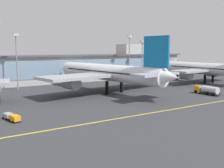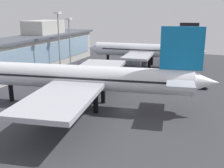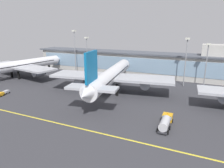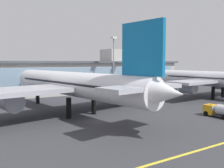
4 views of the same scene
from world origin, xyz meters
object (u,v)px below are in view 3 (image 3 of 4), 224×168
object	(u,v)px
apron_light_mast_far_east	(186,54)
apron_light_mast_centre	(75,46)
baggage_tug_near	(3,93)
apron_light_mast_west	(207,58)
fuel_tanker_truck	(166,122)
airliner_near_left	(20,66)
airliner_near_right	(111,76)
apron_light_mast_east	(87,50)

from	to	relation	value
apron_light_mast_far_east	apron_light_mast_centre	bearing A→B (deg)	-178.95
baggage_tug_near	apron_light_mast_west	bearing A→B (deg)	108.60
apron_light_mast_west	fuel_tanker_truck	bearing A→B (deg)	-100.57
airliner_near_left	baggage_tug_near	bearing A→B (deg)	-134.96
fuel_tanker_truck	apron_light_mast_west	bearing A→B (deg)	-11.28
airliner_near_right	apron_light_mast_west	xyz separation A→B (m)	(34.28, 23.48, 6.06)
apron_light_mast_west	apron_light_mast_far_east	bearing A→B (deg)	-174.91
apron_light_mast_centre	airliner_near_left	bearing A→B (deg)	-142.27
apron_light_mast_centre	apron_light_mast_east	xyz separation A→B (m)	(6.48, 1.88, -1.99)
airliner_near_left	fuel_tanker_truck	size ratio (longest dim) A/B	6.20
baggage_tug_near	apron_light_mast_east	bearing A→B (deg)	152.16
apron_light_mast_west	apron_light_mast_far_east	size ratio (longest dim) A/B	0.90
fuel_tanker_truck	apron_light_mast_centre	bearing A→B (deg)	52.58
airliner_near_right	baggage_tug_near	bearing A→B (deg)	110.26
airliner_near_left	apron_light_mast_east	bearing A→B (deg)	-46.97
baggage_tug_near	apron_light_mast_far_east	bearing A→B (deg)	111.47
apron_light_mast_far_east	apron_light_mast_east	bearing A→B (deg)	179.07
airliner_near_left	airliner_near_right	xyz separation A→B (m)	(54.73, -3.97, 0.59)
airliner_near_left	apron_light_mast_east	xyz separation A→B (m)	(29.37, 19.59, 7.54)
airliner_near_right	fuel_tanker_truck	distance (m)	34.03
fuel_tanker_truck	apron_light_mast_east	distance (m)	69.29
apron_light_mast_centre	apron_light_mast_east	distance (m)	7.04
apron_light_mast_centre	apron_light_mast_far_east	xyz separation A→B (m)	(57.70, 1.06, -1.65)
apron_light_mast_west	apron_light_mast_east	size ratio (longest dim) A/B	0.92
airliner_near_left	apron_light_mast_west	world-z (taller)	apron_light_mast_west
airliner_near_right	apron_light_mast_far_east	size ratio (longest dim) A/B	2.76
fuel_tanker_truck	apron_light_mast_centre	xyz separation A→B (m)	(-57.75, 43.07, 14.33)
airliner_near_right	fuel_tanker_truck	xyz separation A→B (m)	(25.90, -21.39, -5.40)
airliner_near_right	baggage_tug_near	xyz separation A→B (m)	(-36.83, -20.92, -6.11)
airliner_near_right	apron_light_mast_west	distance (m)	41.99
fuel_tanker_truck	baggage_tug_near	bearing A→B (deg)	88.85
fuel_tanker_truck	apron_light_mast_east	size ratio (longest dim) A/B	0.44
fuel_tanker_truck	apron_light_mast_east	xyz separation A→B (m)	(-51.27, 44.95, 12.34)
apron_light_mast_east	apron_light_mast_far_east	bearing A→B (deg)	-0.93
airliner_near_left	apron_light_mast_centre	size ratio (longest dim) A/B	2.31
fuel_tanker_truck	airliner_near_right	bearing A→B (deg)	49.74
apron_light_mast_west	apron_light_mast_east	xyz separation A→B (m)	(-59.64, 0.08, 0.88)
apron_light_mast_east	apron_light_mast_west	bearing A→B (deg)	-0.07
airliner_near_left	apron_light_mast_east	size ratio (longest dim) A/B	2.71
apron_light_mast_east	apron_light_mast_far_east	distance (m)	51.22
fuel_tanker_truck	baggage_tug_near	size ratio (longest dim) A/B	1.57
apron_light_mast_centre	baggage_tug_near	bearing A→B (deg)	-96.68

